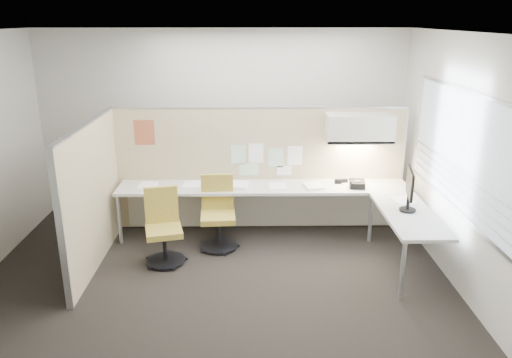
{
  "coord_description": "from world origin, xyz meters",
  "views": [
    {
      "loc": [
        0.41,
        -5.22,
        2.95
      ],
      "look_at": [
        0.49,
        0.8,
        0.99
      ],
      "focal_mm": 35.0,
      "sensor_mm": 36.0,
      "label": 1
    }
  ],
  "objects_px": {
    "desk": "(288,198)",
    "chair_right": "(218,215)",
    "monitor": "(410,188)",
    "phone": "(357,184)",
    "chair_left": "(163,229)"
  },
  "relations": [
    {
      "from": "chair_right",
      "to": "monitor",
      "type": "bearing_deg",
      "value": -18.52
    },
    {
      "from": "monitor",
      "to": "chair_left",
      "type": "bearing_deg",
      "value": 97.65
    },
    {
      "from": "desk",
      "to": "chair_right",
      "type": "bearing_deg",
      "value": -167.77
    },
    {
      "from": "chair_right",
      "to": "phone",
      "type": "distance_m",
      "value": 1.93
    },
    {
      "from": "chair_left",
      "to": "monitor",
      "type": "distance_m",
      "value": 3.03
    },
    {
      "from": "chair_left",
      "to": "chair_right",
      "type": "relative_size",
      "value": 0.97
    },
    {
      "from": "chair_right",
      "to": "phone",
      "type": "height_order",
      "value": "chair_right"
    },
    {
      "from": "chair_left",
      "to": "chair_right",
      "type": "height_order",
      "value": "chair_right"
    },
    {
      "from": "monitor",
      "to": "phone",
      "type": "xyz_separation_m",
      "value": [
        -0.43,
        0.86,
        -0.24
      ]
    },
    {
      "from": "desk",
      "to": "phone",
      "type": "bearing_deg",
      "value": 3.36
    },
    {
      "from": "desk",
      "to": "phone",
      "type": "distance_m",
      "value": 0.96
    },
    {
      "from": "desk",
      "to": "chair_left",
      "type": "distance_m",
      "value": 1.73
    },
    {
      "from": "monitor",
      "to": "phone",
      "type": "relative_size",
      "value": 2.24
    },
    {
      "from": "phone",
      "to": "chair_right",
      "type": "bearing_deg",
      "value": -165.96
    },
    {
      "from": "monitor",
      "to": "phone",
      "type": "height_order",
      "value": "monitor"
    }
  ]
}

